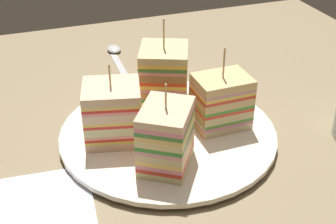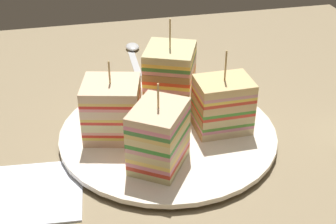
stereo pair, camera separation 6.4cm
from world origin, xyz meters
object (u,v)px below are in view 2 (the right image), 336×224
object	(u,v)px
sandwich_wedge_1	(159,136)
chip_pile	(163,127)
sandwich_wedge_2	(222,105)
sandwich_wedge_3	(170,77)
spoon	(131,51)
sandwich_wedge_0	(112,109)
plate	(168,133)
napkin	(35,192)

from	to	relation	value
sandwich_wedge_1	chip_pile	distance (cm)	7.95
sandwich_wedge_2	sandwich_wedge_3	bearing A→B (deg)	-57.34
sandwich_wedge_2	spoon	size ratio (longest dim) A/B	0.85
sandwich_wedge_1	sandwich_wedge_2	world-z (taller)	sandwich_wedge_2
sandwich_wedge_0	sandwich_wedge_1	size ratio (longest dim) A/B	0.97
plate	napkin	xyz separation A→B (cm)	(18.04, 7.78, -0.51)
plate	napkin	size ratio (longest dim) A/B	2.67
plate	spoon	bearing A→B (deg)	-89.01
plate	sandwich_wedge_2	distance (cm)	8.55
sandwich_wedge_3	plate	bearing A→B (deg)	7.50
sandwich_wedge_1	sandwich_wedge_0	bearing A→B (deg)	64.41
sandwich_wedge_2	napkin	world-z (taller)	sandwich_wedge_2
sandwich_wedge_0	sandwich_wedge_1	world-z (taller)	sandwich_wedge_1
sandwich_wedge_2	sandwich_wedge_3	xyz separation A→B (cm)	(5.45, -8.18, 0.81)
sandwich_wedge_2	plate	bearing A→B (deg)	-8.56
spoon	napkin	size ratio (longest dim) A/B	1.22
sandwich_wedge_0	sandwich_wedge_3	xyz separation A→B (cm)	(-9.32, -6.37, 0.61)
sandwich_wedge_2	sandwich_wedge_3	distance (cm)	9.86
sandwich_wedge_0	sandwich_wedge_2	bearing A→B (deg)	6.80
sandwich_wedge_2	napkin	bearing A→B (deg)	13.96
sandwich_wedge_0	napkin	world-z (taller)	sandwich_wedge_0
sandwich_wedge_1	napkin	world-z (taller)	sandwich_wedge_1
sandwich_wedge_3	sandwich_wedge_1	bearing A→B (deg)	4.27
sandwich_wedge_0	plate	bearing A→B (deg)	7.36
spoon	sandwich_wedge_2	bearing A→B (deg)	-164.21
sandwich_wedge_1	chip_pile	world-z (taller)	sandwich_wedge_1
sandwich_wedge_0	sandwich_wedge_2	distance (cm)	14.88
sandwich_wedge_3	spoon	bearing A→B (deg)	-151.29
chip_pile	sandwich_wedge_0	bearing A→B (deg)	-7.29
sandwich_wedge_0	sandwich_wedge_2	world-z (taller)	sandwich_wedge_2
sandwich_wedge_0	sandwich_wedge_3	distance (cm)	11.31
spoon	napkin	bearing A→B (deg)	156.11
chip_pile	sandwich_wedge_2	bearing A→B (deg)	173.29
sandwich_wedge_0	spoon	bearing A→B (deg)	90.27
sandwich_wedge_3	chip_pile	size ratio (longest dim) A/B	1.83
sandwich_wedge_2	spoon	bearing A→B (deg)	-76.52
spoon	sandwich_wedge_0	bearing A→B (deg)	167.79
sandwich_wedge_2	spoon	distance (cm)	31.82
sandwich_wedge_0	sandwich_wedge_1	distance (cm)	9.06
sandwich_wedge_0	napkin	xyz separation A→B (cm)	(10.65, 8.61, -4.92)
sandwich_wedge_0	sandwich_wedge_1	bearing A→B (deg)	-45.22
plate	chip_pile	world-z (taller)	chip_pile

